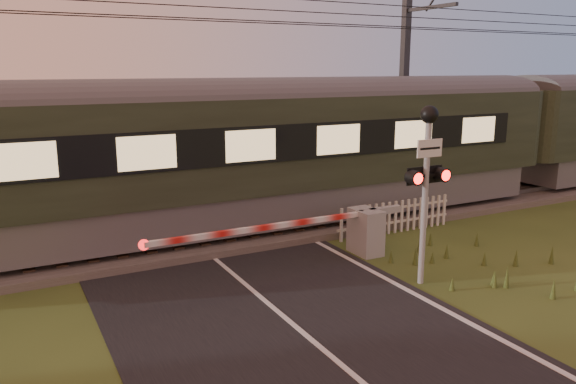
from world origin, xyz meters
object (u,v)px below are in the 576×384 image
boom_gate (356,230)px  train (512,133)px  catenary_mast (405,77)px  crossing_signal (427,164)px  picket_fence (395,217)px

boom_gate → train: bearing=19.2°
train → catenary_mast: (-2.93, 2.24, 1.87)m
crossing_signal → picket_fence: crossing_signal is taller
catenary_mast → crossing_signal: bearing=-126.1°
crossing_signal → picket_fence: bearing=60.1°
crossing_signal → picket_fence: (1.80, 3.13, -2.07)m
train → crossing_signal: 9.64m
crossing_signal → boom_gate: bearing=95.1°
crossing_signal → catenary_mast: bearing=53.9°
crossing_signal → train: bearing=31.4°
picket_fence → catenary_mast: catenary_mast is taller
train → catenary_mast: bearing=142.6°
train → boom_gate: train is taller
train → boom_gate: 9.05m
crossing_signal → catenary_mast: (5.30, 7.26, 1.53)m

